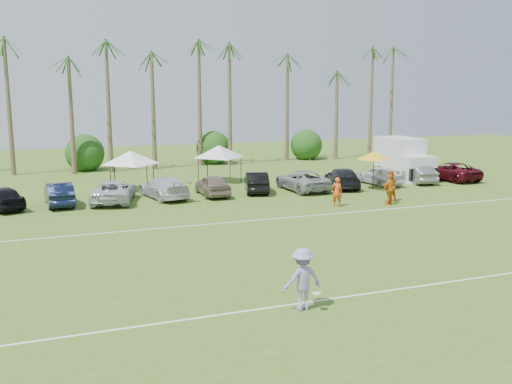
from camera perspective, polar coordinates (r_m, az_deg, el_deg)
name	(u,v)px	position (r m, az deg, el deg)	size (l,w,h in m)	color
ground	(387,317)	(18.38, 13.01, -12.10)	(120.00, 120.00, 0.00)	#42621D
field_lines	(283,250)	(25.04, 2.76, -5.86)	(80.00, 12.10, 0.01)	white
palm_tree_2	(4,63)	(52.17, -23.89, 11.74)	(2.40, 2.40, 10.90)	brown
palm_tree_3	(55,53)	(52.19, -19.46, 12.95)	(2.40, 2.40, 11.90)	brown
palm_tree_4	(105,85)	(52.37, -14.85, 10.34)	(2.40, 2.40, 8.90)	brown
palm_tree_5	(150,75)	(52.98, -10.51, 11.44)	(2.40, 2.40, 9.90)	brown
palm_tree_6	(194,66)	(53.88, -6.25, 12.43)	(2.40, 2.40, 10.90)	brown
palm_tree_7	(235,57)	(55.08, -2.13, 13.31)	(2.40, 2.40, 11.90)	brown
palm_tree_8	(283,85)	(56.79, 2.75, 10.60)	(2.40, 2.40, 8.90)	brown
palm_tree_9	(329,77)	(58.98, 7.31, 11.35)	(2.40, 2.40, 9.90)	brown
palm_tree_10	(372,69)	(61.51, 11.53, 11.98)	(2.40, 2.40, 10.90)	brown
palm_tree_11	(405,61)	(63.77, 14.67, 12.54)	(2.40, 2.40, 11.90)	brown
bush_tree_1	(84,149)	(53.43, -16.84, 4.13)	(4.00, 4.00, 4.00)	brown
bush_tree_2	(213,145)	(55.56, -4.37, 4.73)	(4.00, 4.00, 4.00)	brown
bush_tree_3	(306,142)	(59.16, 4.99, 5.04)	(4.00, 4.00, 4.00)	brown
sideline_player_a	(337,192)	(34.74, 8.09, 0.01)	(0.65, 0.42, 1.77)	#E65419
sideline_player_b	(390,186)	(36.89, 13.23, 0.57)	(0.95, 0.74, 1.96)	#CC4516
sideline_player_c	(390,189)	(35.86, 13.22, 0.26)	(1.11, 0.46, 1.90)	orange
box_truck	(404,157)	(47.17, 14.56, 3.41)	(3.03, 6.43, 3.20)	silver
canopy_tent_left	(131,151)	(40.60, -12.43, 4.04)	(4.05, 4.05, 3.28)	black
canopy_tent_right	(219,145)	(43.77, -3.73, 4.68)	(4.07, 4.07, 3.30)	black
market_umbrella	(374,155)	(40.97, 11.71, 3.60)	(2.44, 2.44, 2.72)	black
frisbee_player	(302,279)	(18.25, 4.65, -8.67)	(1.34, 0.88, 2.01)	#9187C0
parked_car_0	(1,198)	(36.69, -24.14, -0.52)	(1.67, 4.15, 1.41)	black
parked_car_1	(59,194)	(36.77, -19.09, -0.18)	(1.50, 4.29, 1.41)	#101932
parked_car_2	(114,191)	(36.79, -14.05, 0.08)	(2.35, 5.09, 1.41)	silver
parked_car_3	(164,188)	(37.55, -9.19, 0.45)	(1.98, 4.87, 1.41)	silver
parked_car_4	(213,185)	(38.11, -4.36, 0.69)	(1.67, 4.15, 1.41)	#7F6D5B
parked_car_5	(256,182)	(39.40, 0.04, 1.02)	(1.50, 4.29, 1.41)	black
parked_car_6	(302,180)	(40.20, 4.61, 1.17)	(2.35, 5.09, 1.41)	#9FA1A5
parked_car_7	(342,178)	(41.70, 8.62, 1.40)	(1.98, 4.87, 1.41)	black
parked_car_8	(379,175)	(43.52, 12.22, 1.64)	(1.67, 4.15, 1.41)	white
parked_car_9	(416,173)	(45.28, 15.73, 1.81)	(1.50, 4.29, 1.41)	slate
parked_car_10	(450,171)	(47.31, 18.84, 1.99)	(2.35, 5.09, 1.41)	#4E0C14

